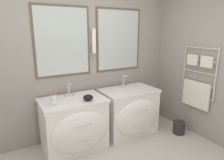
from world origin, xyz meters
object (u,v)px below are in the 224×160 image
vanity_left (75,124)px  amenity_bowl (88,98)px  vanity_right (129,111)px  waste_bin (179,127)px  toiletry_bottle (53,100)px

vanity_left → amenity_bowl: bearing=-35.6°
vanity_right → amenity_bowl: amenity_bowl is taller
waste_bin → amenity_bowl: bearing=167.5°
vanity_right → waste_bin: vanity_right is taller
amenity_bowl → waste_bin: bearing=-12.5°
amenity_bowl → vanity_right: bearing=8.9°
toiletry_bottle → waste_bin: size_ratio=0.76×
toiletry_bottle → amenity_bowl: bearing=-7.9°
toiletry_bottle → waste_bin: 2.25m
vanity_left → amenity_bowl: size_ratio=6.39×
vanity_right → toiletry_bottle: toiletry_bottle is taller
vanity_right → toiletry_bottle: size_ratio=5.72×
amenity_bowl → waste_bin: amenity_bowl is taller
vanity_left → vanity_right: 1.02m
toiletry_bottle → vanity_right: bearing=2.7°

